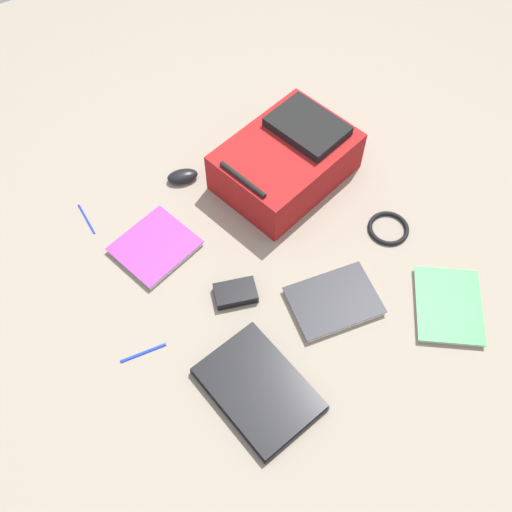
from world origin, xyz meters
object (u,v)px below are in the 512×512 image
object	(u,v)px
book_red	(448,306)
pen_black	(143,353)
book_blue	(334,301)
book_comic	(155,247)
backpack	(287,160)
pen_blue	(86,219)
power_brick	(236,293)
laptop	(258,389)
computer_mouse	(183,176)
cable_coil	(388,228)

from	to	relation	value
book_red	pen_black	size ratio (longest dim) A/B	2.33
book_blue	pen_black	bearing A→B (deg)	76.28
book_comic	backpack	bearing A→B (deg)	-85.03
backpack	pen_blue	xyz separation A→B (m)	(0.17, 0.66, -0.08)
book_blue	power_brick	xyz separation A→B (m)	(0.17, 0.24, 0.01)
laptop	computer_mouse	distance (m)	0.78
laptop	pen_black	xyz separation A→B (m)	(0.26, 0.23, -0.01)
pen_black	cable_coil	bearing A→B (deg)	-90.17
laptop	book_blue	size ratio (longest dim) A/B	1.27
book_comic	power_brick	world-z (taller)	power_brick
laptop	book_blue	world-z (taller)	laptop
book_red	pen_blue	bearing A→B (deg)	44.10
backpack	pen_black	xyz separation A→B (m)	(-0.35, 0.69, -0.08)
backpack	pen_blue	bearing A→B (deg)	75.38
cable_coil	pen_black	xyz separation A→B (m)	(0.00, 0.86, -0.00)
backpack	book_blue	bearing A→B (deg)	164.93
power_brick	pen_blue	distance (m)	0.57
cable_coil	power_brick	world-z (taller)	power_brick
book_comic	pen_black	bearing A→B (deg)	149.62
computer_mouse	book_comic	bearing A→B (deg)	151.98
book_comic	book_blue	distance (m)	0.58
laptop	book_blue	distance (m)	0.35
cable_coil	power_brick	xyz separation A→B (m)	(0.03, 0.54, 0.01)
backpack	computer_mouse	xyz separation A→B (m)	(0.16, 0.31, -0.07)
computer_mouse	pen_blue	distance (m)	0.35
computer_mouse	pen_blue	xyz separation A→B (m)	(0.01, 0.35, -0.01)
computer_mouse	power_brick	bearing A→B (deg)	-171.44
book_comic	book_red	size ratio (longest dim) A/B	0.90
computer_mouse	backpack	bearing A→B (deg)	-101.98
laptop	pen_blue	distance (m)	0.80
computer_mouse	cable_coil	size ratio (longest dim) A/B	0.79
backpack	pen_black	bearing A→B (deg)	116.93
pen_blue	pen_black	bearing A→B (deg)	176.58
pen_black	book_blue	bearing A→B (deg)	-103.72
backpack	computer_mouse	bearing A→B (deg)	62.28
backpack	book_red	distance (m)	0.69
computer_mouse	book_blue	bearing A→B (deg)	-148.77
backpack	book_comic	world-z (taller)	backpack
backpack	power_brick	world-z (taller)	backpack
book_blue	book_red	xyz separation A→B (m)	(-0.18, -0.29, -0.00)
book_comic	pen_black	world-z (taller)	book_comic
computer_mouse	pen_black	size ratio (longest dim) A/B	0.78
book_comic	computer_mouse	distance (m)	0.29
cable_coil	book_blue	bearing A→B (deg)	113.90
book_blue	pen_black	xyz separation A→B (m)	(0.14, 0.56, -0.01)
book_comic	book_blue	bearing A→B (deg)	-139.39
computer_mouse	power_brick	xyz separation A→B (m)	(-0.48, 0.06, -0.00)
book_blue	computer_mouse	bearing A→B (deg)	15.49
pen_black	laptop	bearing A→B (deg)	-138.53
book_red	computer_mouse	xyz separation A→B (m)	(0.83, 0.46, 0.01)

